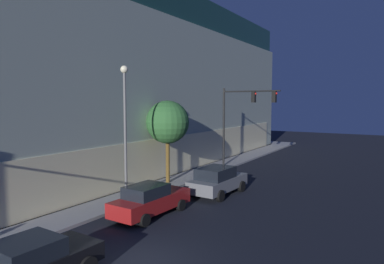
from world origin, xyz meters
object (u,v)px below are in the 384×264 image
object	(u,v)px
car_black	(34,262)
sidewalk_tree	(168,122)
modern_building	(89,86)
traffic_light_far_corner	(243,110)
car_grey	(217,180)
street_lamp_sidewalk	(125,116)
car_red	(150,200)

from	to	relation	value
car_black	sidewalk_tree	bearing A→B (deg)	17.97
modern_building	car_black	size ratio (longest dim) A/B	9.68
sidewalk_tree	car_black	distance (m)	14.74
traffic_light_far_corner	sidewalk_tree	world-z (taller)	traffic_light_far_corner
sidewalk_tree	traffic_light_far_corner	bearing A→B (deg)	-16.41
traffic_light_far_corner	car_grey	distance (m)	9.71
modern_building	street_lamp_sidewalk	size ratio (longest dim) A/B	5.16
modern_building	car_red	distance (m)	22.38
street_lamp_sidewalk	car_red	bearing A→B (deg)	-113.36
car_red	car_grey	distance (m)	5.60
street_lamp_sidewalk	car_grey	distance (m)	7.08
sidewalk_tree	car_black	bearing A→B (deg)	-162.03
sidewalk_tree	car_grey	size ratio (longest dim) A/B	1.26
street_lamp_sidewalk	car_red	xyz separation A→B (m)	(-1.14, -2.65, -4.23)
traffic_light_far_corner	car_red	size ratio (longest dim) A/B	1.44
car_black	car_red	size ratio (longest dim) A/B	0.86
car_red	car_grey	world-z (taller)	car_grey
sidewalk_tree	car_grey	xyz separation A→B (m)	(-0.61, -4.27, -3.52)
street_lamp_sidewalk	car_grey	xyz separation A→B (m)	(4.35, -3.75, -4.14)
street_lamp_sidewalk	sidewalk_tree	size ratio (longest dim) A/B	1.34
traffic_light_far_corner	sidewalk_tree	bearing A→B (deg)	163.59
car_grey	modern_building	bearing A→B (deg)	70.25
car_black	car_red	xyz separation A→B (m)	(7.49, 1.23, 0.00)
traffic_light_far_corner	street_lamp_sidewalk	size ratio (longest dim) A/B	0.89
car_grey	street_lamp_sidewalk	bearing A→B (deg)	139.25
traffic_light_far_corner	modern_building	bearing A→B (deg)	96.24
street_lamp_sidewalk	car_black	world-z (taller)	street_lamp_sidewalk
car_black	car_red	world-z (taller)	car_red
car_grey	car_black	bearing A→B (deg)	-179.41
modern_building	sidewalk_tree	bearing A→B (deg)	-112.95
modern_building	street_lamp_sidewalk	distance (m)	18.70
modern_building	street_lamp_sidewalk	world-z (taller)	modern_building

